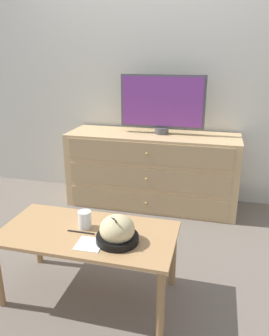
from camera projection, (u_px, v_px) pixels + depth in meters
The scene contains 9 objects.
ground_plane at pixel (153, 192), 3.54m from camera, with size 12.00×12.00×0.00m, color #70665B.
wall_back at pixel (156, 67), 3.14m from camera, with size 12.00×0.05×2.60m.
dresser at pixel (152, 170), 3.16m from camera, with size 1.60×0.51×0.71m.
tv at pixel (162, 103), 2.97m from camera, with size 0.77×0.13×0.54m.
coffee_table at pixel (88, 241), 1.92m from camera, with size 1.03×0.52×0.44m.
takeout_bowl at pixel (117, 232), 1.78m from camera, with size 0.24×0.24×0.19m.
drink_cup at pixel (85, 221), 1.93m from camera, with size 0.08×0.08×0.11m.
napkin at pixel (90, 244), 1.77m from camera, with size 0.15×0.15×0.00m.
knife at pixel (81, 232), 1.89m from camera, with size 0.17×0.01×0.01m.
Camera 1 is at (0.62, -3.21, 1.41)m, focal length 35.00 mm.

